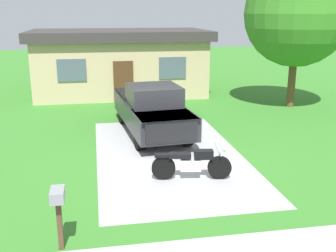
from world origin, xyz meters
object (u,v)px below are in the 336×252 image
object	(u,v)px
mailbox	(58,203)
shade_tree	(297,14)
pickup_truck	(151,108)
neighbor_house	(120,61)
motorcycle	(192,163)

from	to	relation	value
mailbox	shade_tree	xyz separation A→B (m)	(10.14, 10.85, 3.40)
pickup_truck	shade_tree	distance (m)	8.70
pickup_truck	neighbor_house	size ratio (longest dim) A/B	0.60
motorcycle	neighbor_house	world-z (taller)	neighbor_house
motorcycle	mailbox	world-z (taller)	mailbox
mailbox	neighbor_house	bearing A→B (deg)	81.99
motorcycle	pickup_truck	xyz separation A→B (m)	(-0.48, 4.68, 0.48)
shade_tree	neighbor_house	bearing A→B (deg)	148.44
pickup_truck	neighbor_house	bearing A→B (deg)	94.44
mailbox	shade_tree	world-z (taller)	shade_tree
neighbor_house	mailbox	bearing A→B (deg)	-98.01
pickup_truck	neighbor_house	distance (m)	8.19
mailbox	neighbor_house	distance (m)	15.89
neighbor_house	pickup_truck	bearing A→B (deg)	-85.56
mailbox	shade_tree	distance (m)	15.24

